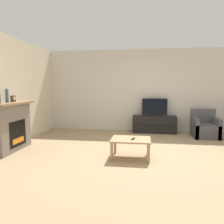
% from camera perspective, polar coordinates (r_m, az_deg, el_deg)
% --- Properties ---
extents(ground_plane, '(24.00, 24.00, 0.00)m').
position_cam_1_polar(ground_plane, '(4.93, 8.93, -10.90)').
color(ground_plane, '#9E8460').
extents(wall_back, '(12.00, 0.06, 2.70)m').
position_cam_1_polar(wall_back, '(7.35, 8.86, 5.52)').
color(wall_back, beige).
rests_on(wall_back, ground).
extents(wall_left, '(0.06, 12.00, 2.70)m').
position_cam_1_polar(wall_left, '(5.71, -26.44, 4.65)').
color(wall_left, beige).
rests_on(wall_left, ground).
extents(fireplace, '(0.47, 1.28, 1.12)m').
position_cam_1_polar(fireplace, '(5.56, -24.99, -3.38)').
color(fireplace, slate).
rests_on(fireplace, ground).
extents(mantel_vase_centre_left, '(0.07, 0.07, 0.32)m').
position_cam_1_polar(mantel_vase_centre_left, '(5.40, -25.76, 3.83)').
color(mantel_vase_centre_left, '#385670').
rests_on(mantel_vase_centre_left, fireplace).
extents(mantel_clock, '(0.08, 0.11, 0.15)m').
position_cam_1_polar(mantel_clock, '(5.59, -24.43, 3.18)').
color(mantel_clock, brown).
rests_on(mantel_clock, fireplace).
extents(tv_stand, '(1.38, 0.42, 0.55)m').
position_cam_1_polar(tv_stand, '(7.19, 10.95, -3.16)').
color(tv_stand, black).
rests_on(tv_stand, ground).
extents(tv, '(0.80, 0.18, 0.56)m').
position_cam_1_polar(tv, '(7.12, 11.05, 1.09)').
color(tv, black).
rests_on(tv, tv_stand).
extents(armchair, '(0.70, 0.76, 0.81)m').
position_cam_1_polar(armchair, '(7.00, 23.05, -3.84)').
color(armchair, '#4C4C51').
rests_on(armchair, ground).
extents(coffee_table, '(0.80, 0.61, 0.41)m').
position_cam_1_polar(coffee_table, '(4.56, 4.94, -7.67)').
color(coffee_table, '#A37F56').
rests_on(coffee_table, ground).
extents(remote, '(0.08, 0.16, 0.02)m').
position_cam_1_polar(remote, '(4.51, 5.54, -6.98)').
color(remote, black).
rests_on(remote, coffee_table).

